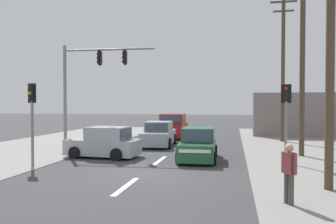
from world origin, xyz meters
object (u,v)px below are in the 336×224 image
object	(u,v)px
utility_pole_background_right	(283,65)
suv_oncoming_mid	(173,126)
traffic_signal_mast	(87,78)
hatchback_kerbside_parked	(198,145)
pedestal_signal_right_kerb	(286,110)
sedan_receding_far	(159,135)
pedestrian_at_kerb	(289,170)
pedestal_signal_left_kerb	(32,110)
hatchback_oncoming_near	(104,143)
utility_pole_foreground_right	(326,31)
utility_pole_midground_right	(302,56)

from	to	relation	value
utility_pole_background_right	suv_oncoming_mid	distance (m)	9.38
traffic_signal_mast	suv_oncoming_mid	distance (m)	9.68
hatchback_kerbside_parked	suv_oncoming_mid	distance (m)	10.45
traffic_signal_mast	pedestal_signal_right_kerb	distance (m)	10.72
sedan_receding_far	pedestrian_at_kerb	world-z (taller)	pedestrian_at_kerb
pedestal_signal_right_kerb	pedestrian_at_kerb	bearing A→B (deg)	-97.67
utility_pole_background_right	pedestal_signal_right_kerb	size ratio (longest dim) A/B	2.90
pedestal_signal_left_kerb	hatchback_oncoming_near	bearing A→B (deg)	53.43
utility_pole_foreground_right	utility_pole_midground_right	xyz separation A→B (m)	(0.65, 6.84, 0.21)
hatchback_oncoming_near	pedestrian_at_kerb	xyz separation A→B (m)	(7.82, -6.38, 0.22)
utility_pole_foreground_right	suv_oncoming_mid	distance (m)	17.04
traffic_signal_mast	suv_oncoming_mid	bearing A→B (deg)	67.97
pedestal_signal_left_kerb	utility_pole_background_right	bearing A→B (deg)	44.60
pedestal_signal_left_kerb	hatchback_kerbside_parked	xyz separation A→B (m)	(6.82, 3.03, -1.71)
utility_pole_foreground_right	hatchback_kerbside_parked	bearing A→B (deg)	132.86
hatchback_oncoming_near	pedestrian_at_kerb	world-z (taller)	pedestrian_at_kerb
pedestal_signal_right_kerb	hatchback_kerbside_parked	xyz separation A→B (m)	(-3.97, 0.24, -1.71)
utility_pole_background_right	pedestal_signal_left_kerb	xyz separation A→B (m)	(-11.88, -11.72, -2.99)
pedestal_signal_right_kerb	suv_oncoming_mid	size ratio (longest dim) A/B	0.78
sedan_receding_far	pedestrian_at_kerb	xyz separation A→B (m)	(6.14, -11.33, 0.22)
traffic_signal_mast	pedestrian_at_kerb	distance (m)	12.95
utility_pole_midground_right	hatchback_oncoming_near	xyz separation A→B (m)	(-9.78, -2.25, -4.43)
utility_pole_midground_right	pedestal_signal_left_kerb	size ratio (longest dim) A/B	2.75
pedestal_signal_right_kerb	utility_pole_midground_right	bearing A→B (deg)	64.26
utility_pole_background_right	suv_oncoming_mid	world-z (taller)	utility_pole_background_right
utility_pole_midground_right	pedestal_signal_right_kerb	world-z (taller)	utility_pole_midground_right
pedestal_signal_right_kerb	pedestrian_at_kerb	distance (m)	6.55
utility_pole_midground_right	sedan_receding_far	size ratio (longest dim) A/B	2.26
hatchback_kerbside_parked	suv_oncoming_mid	bearing A→B (deg)	106.97
sedan_receding_far	suv_oncoming_mid	xyz separation A→B (m)	(-0.03, 5.22, 0.18)
sedan_receding_far	pedestrian_at_kerb	bearing A→B (deg)	-61.55
utility_pole_background_right	sedan_receding_far	xyz separation A→B (m)	(-8.09, -3.92, -4.70)
hatchback_kerbside_parked	pedestrian_at_kerb	xyz separation A→B (m)	(3.12, -6.56, 0.22)
utility_pole_midground_right	pedestal_signal_left_kerb	xyz separation A→B (m)	(-11.89, -5.09, -2.72)
hatchback_oncoming_near	hatchback_kerbside_parked	xyz separation A→B (m)	(4.70, 0.18, 0.00)
traffic_signal_mast	hatchback_oncoming_near	xyz separation A→B (m)	(1.76, -1.73, -3.44)
traffic_signal_mast	pedestal_signal_right_kerb	xyz separation A→B (m)	(10.43, -1.79, -1.73)
utility_pole_midground_right	hatchback_oncoming_near	world-z (taller)	utility_pole_midground_right
hatchback_oncoming_near	sedan_receding_far	bearing A→B (deg)	71.27
hatchback_kerbside_parked	pedestrian_at_kerb	bearing A→B (deg)	-64.58
utility_pole_foreground_right	utility_pole_midground_right	world-z (taller)	utility_pole_midground_right
hatchback_oncoming_near	pedestal_signal_right_kerb	bearing A→B (deg)	-0.38
hatchback_oncoming_near	sedan_receding_far	xyz separation A→B (m)	(1.68, 4.95, 0.00)
traffic_signal_mast	pedestrian_at_kerb	world-z (taller)	traffic_signal_mast
utility_pole_foreground_right	sedan_receding_far	size ratio (longest dim) A/B	2.11
utility_pole_midground_right	hatchback_kerbside_parked	size ratio (longest dim) A/B	2.66
utility_pole_midground_right	utility_pole_background_right	distance (m)	6.63
traffic_signal_mast	hatchback_oncoming_near	bearing A→B (deg)	-44.44
sedan_receding_far	suv_oncoming_mid	distance (m)	5.22
pedestal_signal_left_kerb	pedestrian_at_kerb	size ratio (longest dim) A/B	2.18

